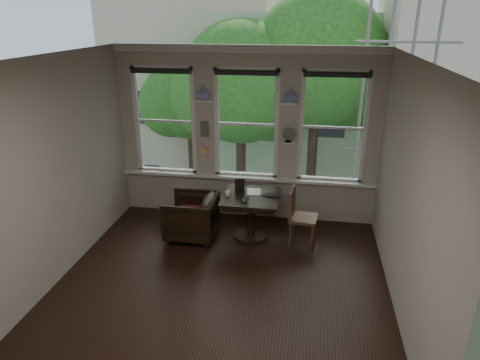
% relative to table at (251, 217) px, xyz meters
% --- Properties ---
extents(ground, '(4.50, 4.50, 0.00)m').
position_rel_table_xyz_m(ground, '(-0.22, -1.36, -0.38)').
color(ground, black).
rests_on(ground, ground).
extents(ceiling, '(4.50, 4.50, 0.00)m').
position_rel_table_xyz_m(ceiling, '(-0.22, -1.36, 2.62)').
color(ceiling, silver).
rests_on(ceiling, ground).
extents(wall_back, '(4.50, 0.00, 4.50)m').
position_rel_table_xyz_m(wall_back, '(-0.22, 0.89, 1.12)').
color(wall_back, '#B9AB9E').
rests_on(wall_back, ground).
extents(wall_front, '(4.50, 0.00, 4.50)m').
position_rel_table_xyz_m(wall_front, '(-0.22, -3.61, 1.12)').
color(wall_front, '#B9AB9E').
rests_on(wall_front, ground).
extents(wall_left, '(0.00, 4.50, 4.50)m').
position_rel_table_xyz_m(wall_left, '(-2.47, -1.36, 1.12)').
color(wall_left, '#B9AB9E').
rests_on(wall_left, ground).
extents(wall_right, '(0.00, 4.50, 4.50)m').
position_rel_table_xyz_m(wall_right, '(2.03, -1.36, 1.12)').
color(wall_right, '#B9AB9E').
rests_on(wall_right, ground).
extents(window_left, '(1.10, 0.12, 1.90)m').
position_rel_table_xyz_m(window_left, '(-1.67, 0.89, 1.32)').
color(window_left, white).
rests_on(window_left, ground).
extents(window_center, '(1.10, 0.12, 1.90)m').
position_rel_table_xyz_m(window_center, '(-0.22, 0.89, 1.32)').
color(window_center, white).
rests_on(window_center, ground).
extents(window_right, '(1.10, 0.12, 1.90)m').
position_rel_table_xyz_m(window_right, '(1.23, 0.89, 1.32)').
color(window_right, white).
rests_on(window_right, ground).
extents(shelf_left, '(0.26, 0.16, 0.03)m').
position_rel_table_xyz_m(shelf_left, '(-0.94, 0.79, 1.73)').
color(shelf_left, white).
rests_on(shelf_left, ground).
extents(shelf_right, '(0.26, 0.16, 0.03)m').
position_rel_table_xyz_m(shelf_right, '(0.51, 0.79, 1.73)').
color(shelf_right, white).
rests_on(shelf_right, ground).
extents(intercom, '(0.14, 0.06, 0.28)m').
position_rel_table_xyz_m(intercom, '(-0.94, 0.82, 1.23)').
color(intercom, '#59544F').
rests_on(intercom, ground).
extents(sticky_notes, '(0.16, 0.01, 0.24)m').
position_rel_table_xyz_m(sticky_notes, '(-0.94, 0.83, 0.88)').
color(sticky_notes, pink).
rests_on(sticky_notes, ground).
extents(desk_fan, '(0.20, 0.20, 0.24)m').
position_rel_table_xyz_m(desk_fan, '(0.51, 0.77, 1.16)').
color(desk_fan, '#59544F').
rests_on(desk_fan, ground).
extents(vase_left, '(0.24, 0.24, 0.25)m').
position_rel_table_xyz_m(vase_left, '(-0.94, 0.79, 1.86)').
color(vase_left, silver).
rests_on(vase_left, shelf_left).
extents(vase_right, '(0.24, 0.24, 0.25)m').
position_rel_table_xyz_m(vase_right, '(0.51, 0.79, 1.86)').
color(vase_right, silver).
rests_on(vase_right, shelf_right).
extents(table, '(0.90, 0.90, 0.75)m').
position_rel_table_xyz_m(table, '(0.00, 0.00, 0.00)').
color(table, black).
rests_on(table, ground).
extents(armchair_left, '(0.81, 0.79, 0.74)m').
position_rel_table_xyz_m(armchair_left, '(-0.97, -0.14, -0.01)').
color(armchair_left, black).
rests_on(armchair_left, ground).
extents(cushion_red, '(0.45, 0.45, 0.06)m').
position_rel_table_xyz_m(cushion_red, '(-0.97, -0.14, 0.08)').
color(cushion_red, maroon).
rests_on(cushion_red, armchair_left).
extents(side_chair_right, '(0.47, 0.47, 0.92)m').
position_rel_table_xyz_m(side_chair_right, '(0.84, -0.06, 0.09)').
color(side_chair_right, '#482519').
rests_on(side_chair_right, ground).
extents(laptop, '(0.33, 0.23, 0.02)m').
position_rel_table_xyz_m(laptop, '(0.32, -0.01, 0.39)').
color(laptop, black).
rests_on(laptop, table).
extents(mug, '(0.10, 0.10, 0.08)m').
position_rel_table_xyz_m(mug, '(-0.37, -0.07, 0.42)').
color(mug, white).
rests_on(mug, table).
extents(drinking_glass, '(0.17, 0.17, 0.11)m').
position_rel_table_xyz_m(drinking_glass, '(-0.07, -0.27, 0.43)').
color(drinking_glass, white).
rests_on(drinking_glass, table).
extents(tablet, '(0.17, 0.11, 0.22)m').
position_rel_table_xyz_m(tablet, '(-0.21, 0.13, 0.48)').
color(tablet, black).
rests_on(tablet, table).
extents(papers, '(0.26, 0.33, 0.00)m').
position_rel_table_xyz_m(papers, '(0.02, 0.18, 0.38)').
color(papers, silver).
rests_on(papers, table).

